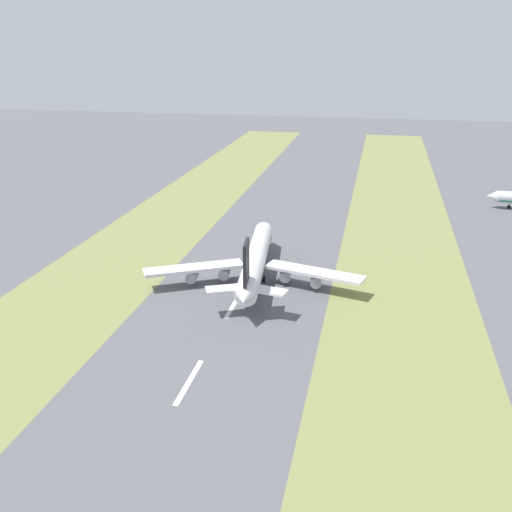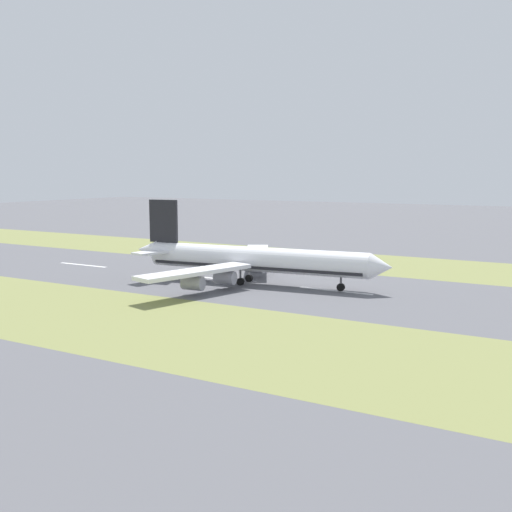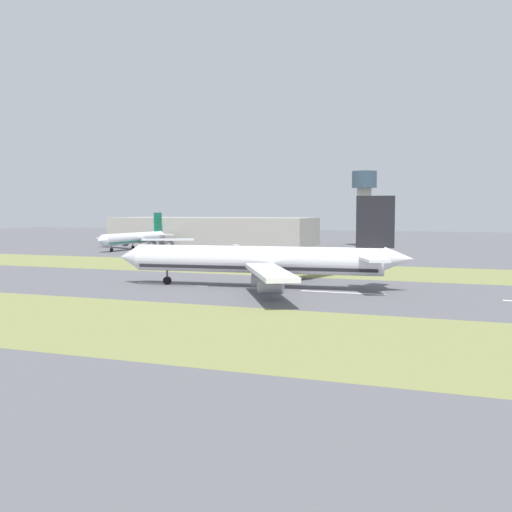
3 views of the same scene
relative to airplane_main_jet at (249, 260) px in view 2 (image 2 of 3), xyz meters
name	(u,v)px [view 2 (image 2 of 3)]	position (x,y,z in m)	size (l,w,h in m)	color
ground_plane	(251,282)	(-2.18, -0.63, -6.02)	(800.00, 800.00, 0.00)	#56565B
grass_median_west	(322,260)	(-47.18, -0.63, -6.02)	(40.00, 600.00, 0.01)	olive
grass_median_east	(130,320)	(42.82, -0.63, -6.02)	(40.00, 600.00, 0.01)	olive
centreline_dash_near	(83,265)	(-2.18, -58.11, -6.01)	(1.20, 18.00, 0.01)	silver
centreline_dash_mid	(194,276)	(-2.18, -18.11, -6.01)	(1.20, 18.00, 0.01)	silver
centreline_dash_far	(335,291)	(-2.18, 21.89, -6.01)	(1.20, 18.00, 0.01)	silver
airplane_main_jet	(249,260)	(0.00, 0.00, 0.00)	(63.75, 67.20, 20.20)	white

